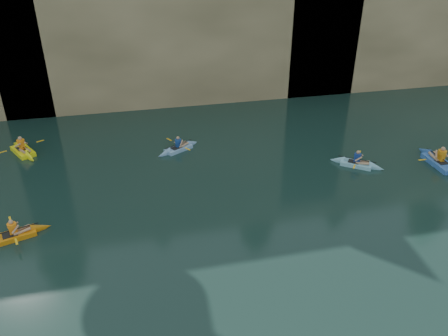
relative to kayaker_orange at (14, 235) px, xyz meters
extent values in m
cube|color=tan|center=(9.24, 14.24, 5.57)|extent=(24.00, 2.40, 11.40)
cube|color=black|center=(3.24, 13.59, 1.47)|extent=(3.50, 1.00, 3.20)
cube|color=black|center=(17.24, 13.59, 2.12)|extent=(5.00, 1.00, 4.50)
cube|color=orange|center=(0.00, 0.00, -0.01)|extent=(2.24, 1.29, 0.23)
cone|color=orange|center=(0.96, 0.31, -0.01)|extent=(0.91, 0.84, 0.64)
cube|color=black|center=(-0.14, -0.05, 0.07)|extent=(0.65, 0.55, 0.04)
cube|color=orange|center=(0.00, 0.00, 0.32)|extent=(0.33, 0.27, 0.43)
sphere|color=tan|center=(0.00, 0.00, 0.63)|extent=(0.18, 0.18, 0.18)
cylinder|color=black|center=(0.00, 0.00, 0.24)|extent=(1.81, 0.61, 0.04)
cube|color=yellow|center=(-0.26, 0.80, 0.24)|extent=(0.20, 0.42, 0.02)
cube|color=yellow|center=(0.26, -0.80, 0.24)|extent=(0.20, 0.42, 0.02)
cube|color=#81BFD8|center=(16.09, 2.47, -0.01)|extent=(2.10, 1.82, 0.24)
cone|color=#81BFD8|center=(16.89, 1.86, -0.01)|extent=(0.99, 0.97, 0.66)
cone|color=#81BFD8|center=(15.30, 3.07, -0.01)|extent=(0.99, 0.97, 0.66)
cube|color=black|center=(15.97, 2.56, 0.08)|extent=(0.69, 0.66, 0.04)
cube|color=navy|center=(16.09, 2.47, 0.33)|extent=(0.35, 0.33, 0.44)
sphere|color=tan|center=(16.09, 2.47, 0.65)|extent=(0.18, 0.18, 0.18)
cylinder|color=black|center=(16.09, 2.47, 0.25)|extent=(1.57, 1.20, 0.04)
cube|color=yellow|center=(16.61, 3.16, 0.25)|extent=(0.32, 0.38, 0.02)
cube|color=yellow|center=(15.57, 1.77, 0.25)|extent=(0.32, 0.38, 0.02)
cube|color=#FFF715|center=(-0.94, 7.87, 0.01)|extent=(1.83, 2.41, 0.27)
cone|color=#FFF715|center=(-0.40, 6.92, 0.01)|extent=(1.06, 1.09, 0.75)
cone|color=#FFF715|center=(-1.48, 8.83, 0.01)|extent=(1.06, 1.09, 0.75)
cube|color=black|center=(-1.01, 8.01, 0.11)|extent=(0.68, 0.71, 0.04)
cube|color=orange|center=(-0.94, 7.87, 0.40)|extent=(0.36, 0.41, 0.50)
sphere|color=tan|center=(-0.94, 7.87, 0.77)|extent=(0.21, 0.21, 0.21)
cylinder|color=black|center=(-0.94, 7.87, 0.28)|extent=(1.12, 1.95, 0.04)
cube|color=yellow|center=(-0.06, 8.37, 0.28)|extent=(0.40, 0.28, 0.02)
cube|color=yellow|center=(-1.82, 7.38, 0.28)|extent=(0.40, 0.28, 0.02)
cube|color=#7FA8D5|center=(7.38, 6.34, -0.02)|extent=(2.15, 1.63, 0.23)
cone|color=#7FA8D5|center=(8.24, 6.84, -0.02)|extent=(0.96, 0.92, 0.63)
cone|color=#7FA8D5|center=(6.52, 5.84, -0.02)|extent=(0.96, 0.92, 0.63)
cube|color=black|center=(7.25, 6.27, 0.07)|extent=(0.67, 0.62, 0.04)
cube|color=navy|center=(7.38, 6.34, 0.31)|extent=(0.34, 0.30, 0.42)
sphere|color=tan|center=(7.38, 6.34, 0.62)|extent=(0.18, 0.18, 0.18)
cylinder|color=black|center=(7.38, 6.34, 0.24)|extent=(1.63, 0.97, 0.04)
cube|color=yellow|center=(6.96, 7.06, 0.24)|extent=(0.28, 0.40, 0.02)
cube|color=yellow|center=(7.80, 5.62, 0.24)|extent=(0.28, 0.40, 0.02)
cube|color=#386AC0|center=(20.31, 1.56, 0.01)|extent=(0.88, 2.84, 0.29)
cone|color=#386AC0|center=(20.34, 2.89, 0.01)|extent=(0.81, 1.01, 0.79)
cube|color=black|center=(20.31, 1.41, 0.13)|extent=(0.50, 0.56, 0.04)
cube|color=orange|center=(20.31, 1.56, 0.43)|extent=(0.24, 0.36, 0.53)
sphere|color=tan|center=(20.31, 1.56, 0.81)|extent=(0.22, 0.22, 0.22)
cylinder|color=black|center=(20.31, 1.56, 0.30)|extent=(0.09, 2.33, 0.04)
cube|color=yellow|center=(19.25, 1.58, 0.30)|extent=(0.42, 0.09, 0.02)
camera|label=1|loc=(4.96, -15.36, 10.57)|focal=35.00mm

